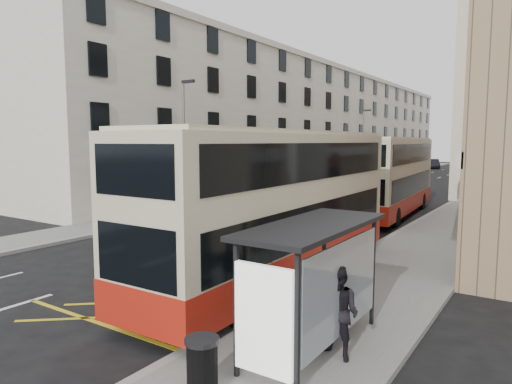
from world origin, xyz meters
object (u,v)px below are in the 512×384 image
Objects in this scene: pedestrian_near at (315,305)px; car_red at (478,169)px; litter_bin at (202,365)px; pedestrian_mid at (338,313)px; car_dark at (433,164)px; double_decker_front at (279,205)px; car_silver at (399,170)px; street_lamp_far at (363,141)px; double_decker_rear at (391,176)px; street_lamp_near at (185,140)px; pedestrian_far at (345,287)px; white_van at (376,177)px; bus_shelter at (311,262)px.

pedestrian_near reaches higher than car_red.
litter_bin is 2.94m from pedestrian_mid.
car_dark is 1.02× the size of car_red.
double_decker_front is 6.04m from pedestrian_mid.
double_decker_front is 2.61× the size of car_silver.
pedestrian_mid reaches higher than car_red.
double_decker_rear is at bearing -65.77° from street_lamp_far.
car_dark is (1.15, 60.23, -3.84)m from street_lamp_near.
street_lamp_near is at bearing 144.33° from double_decker_front.
double_decker_front is at bearing -34.99° from street_lamp_near.
pedestrian_near is at bearing 155.09° from pedestrian_mid.
street_lamp_far is at bearing 120.79° from pedestrian_mid.
pedestrian_far is at bearing -129.08° from pedestrian_near.
white_van is 31.91m from car_dark.
double_decker_rear is at bearing 102.78° from bus_shelter.
double_decker_front is 6.39× the size of pedestrian_mid.
white_van reaches higher than litter_bin.
double_decker_rear is 22.32m from litter_bin.
street_lamp_far reaches higher than double_decker_front.
street_lamp_near is at bearing -98.44° from white_van.
double_decker_rear is at bearing 99.11° from litter_bin.
street_lamp_far reaches higher than pedestrian_mid.
street_lamp_far is 30.49m from car_dark.
street_lamp_far reaches higher than litter_bin.
bus_shelter is 1.16m from pedestrian_mid.
bus_shelter is 62.55m from car_red.
bus_shelter is 2.20× the size of pedestrian_mid.
pedestrian_near is at bearing 78.40° from litter_bin.
street_lamp_far is at bearing 105.84° from double_decker_front.
white_van is 1.04× the size of car_silver.
pedestrian_mid is at bearing -70.18° from street_lamp_far.
white_van is at bearing 107.13° from bus_shelter.
bus_shelter is at bearing 114.13° from car_red.
double_decker_rear is at bearing -98.86° from car_dark.
street_lamp_far is at bearing -37.06° from pedestrian_far.
street_lamp_near reaches higher than car_dark.
double_decker_front is at bearing -87.76° from car_silver.
double_decker_front is 49.24m from car_silver.
street_lamp_far reaches higher than pedestrian_far.
bus_shelter is 0.86× the size of white_van.
pedestrian_far is 0.31× the size of white_van.
street_lamp_near is 30.00m from street_lamp_far.
pedestrian_mid reaches higher than pedestrian_far.
litter_bin is at bearing -111.80° from bus_shelter.
litter_bin is 0.21× the size of car_silver.
white_van is at bearing 107.25° from double_decker_rear.
double_decker_rear is 17.89m from pedestrian_far.
pedestrian_mid is (1.45, 2.52, 0.44)m from litter_bin.
double_decker_rear is at bearing 115.31° from pedestrian_mid.
car_dark is at bearing 95.98° from double_decker_rear.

